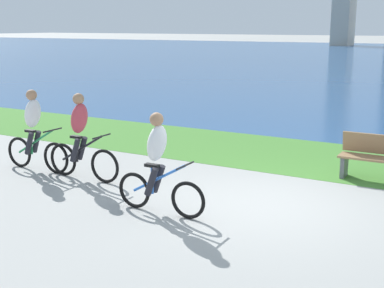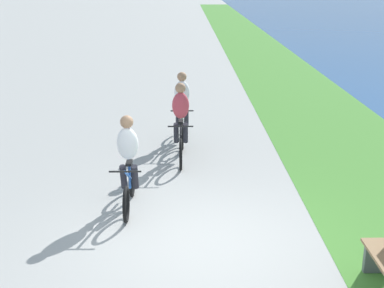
% 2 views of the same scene
% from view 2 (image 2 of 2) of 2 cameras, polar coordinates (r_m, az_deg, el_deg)
% --- Properties ---
extents(ground_plane, '(300.00, 300.00, 0.00)m').
position_cam_2_polar(ground_plane, '(7.93, 1.13, -11.01)').
color(ground_plane, '#9E9E99').
extents(cyclist_lead, '(1.63, 0.52, 1.65)m').
position_cam_2_polar(cyclist_lead, '(8.85, -7.01, -2.02)').
color(cyclist_lead, black).
rests_on(cyclist_lead, ground).
extents(cyclist_trailing, '(1.72, 0.52, 1.70)m').
position_cam_2_polar(cyclist_trailing, '(11.04, -1.25, 2.34)').
color(cyclist_trailing, black).
rests_on(cyclist_trailing, ground).
extents(cyclist_distant_rear, '(1.70, 0.52, 1.69)m').
position_cam_2_polar(cyclist_distant_rear, '(12.27, -1.10, 3.97)').
color(cyclist_distant_rear, black).
rests_on(cyclist_distant_rear, ground).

